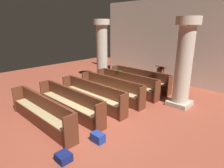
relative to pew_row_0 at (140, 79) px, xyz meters
The scene contains 14 objects.
ground_plane 4.04m from the pew_row_0, 77.28° to the right, with size 19.20×19.20×0.00m, color #9E4733.
back_wall 2.93m from the pew_row_0, 67.84° to the left, with size 10.00×0.16×4.50m, color silver.
pew_row_0 is the anchor object (origin of this frame).
pew_row_1 1.07m from the pew_row_0, 90.00° to the right, with size 3.41×0.46×0.93m.
pew_row_2 2.13m from the pew_row_0, 90.00° to the right, with size 3.41×0.47×0.93m.
pew_row_3 3.20m from the pew_row_0, 90.00° to the right, with size 3.41×0.46×0.93m.
pew_row_4 4.26m from the pew_row_0, 90.00° to the right, with size 3.41×0.46×0.93m.
pew_row_5 5.33m from the pew_row_0, 90.00° to the right, with size 3.41×0.47×0.93m.
pillar_aisle_side 2.90m from the pew_row_0, 15.82° to the right, with size 0.90×0.90×3.42m.
pillar_far_side 2.79m from the pew_row_0, behind, with size 0.90×0.90×3.42m.
lectern 1.23m from the pew_row_0, 63.93° to the left, with size 0.48×0.45×1.08m.
hymn_book 1.18m from the pew_row_0, 126.47° to the right, with size 0.17×0.21×0.03m, color #194723.
kneeler_box_navy 6.16m from the pew_row_0, 71.05° to the right, with size 0.34×0.32×0.20m, color navy.
kneeler_box_blue 5.13m from the pew_row_0, 67.02° to the right, with size 0.38×0.26×0.25m, color navy.
Camera 1 is at (4.59, -3.87, 3.12)m, focal length 30.61 mm.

